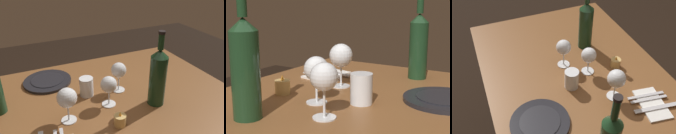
# 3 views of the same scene
# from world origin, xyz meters

# --- Properties ---
(wine_glass_left) EXTENTS (0.08, 0.08, 0.15)m
(wine_glass_left) POSITION_xyz_m (0.01, 0.07, 0.84)
(wine_glass_left) COLOR white
(wine_glass_left) RESTS_ON dining_table
(wine_glass_right) EXTENTS (0.08, 0.08, 0.16)m
(wine_glass_right) POSITION_xyz_m (0.21, 0.11, 0.85)
(wine_glass_right) COLOR white
(wine_glass_right) RESTS_ON dining_table
(wine_glass_centre) EXTENTS (0.08, 0.08, 0.16)m
(wine_glass_centre) POSITION_xyz_m (-0.09, -0.03, 0.85)
(wine_glass_centre) COLOR white
(wine_glass_centre) RESTS_ON dining_table
(wine_bottle) EXTENTS (0.08, 0.08, 0.36)m
(wine_bottle) POSITION_xyz_m (-0.20, 0.15, 0.88)
(wine_bottle) COLOR #19381E
(wine_bottle) RESTS_ON dining_table
(wine_bottle_second) EXTENTS (0.07, 0.07, 0.36)m
(wine_bottle_second) POSITION_xyz_m (0.48, -0.09, 0.88)
(wine_bottle_second) COLOR #19381E
(wine_bottle_second) RESTS_ON dining_table
(water_tumbler) EXTENTS (0.07, 0.07, 0.10)m
(water_tumbler) POSITION_xyz_m (0.08, -0.05, 0.78)
(water_tumbler) COLOR white
(water_tumbler) RESTS_ON dining_table
(votive_candle) EXTENTS (0.05, 0.05, 0.07)m
(votive_candle) POSITION_xyz_m (0.03, 0.22, 0.76)
(votive_candle) COLOR #DBB266
(votive_candle) RESTS_ON dining_table
(dinner_plate) EXTENTS (0.26, 0.26, 0.02)m
(dinner_plate) POSITION_xyz_m (0.23, -0.26, 0.75)
(dinner_plate) COLOR black
(dinner_plate) RESTS_ON dining_table
(folded_napkin) EXTENTS (0.20, 0.14, 0.01)m
(folded_napkin) POSITION_xyz_m (0.32, 0.24, 0.74)
(folded_napkin) COLOR white
(folded_napkin) RESTS_ON dining_table
(fork_inner) EXTENTS (0.04, 0.18, 0.00)m
(fork_inner) POSITION_xyz_m (0.30, 0.24, 0.75)
(fork_inner) COLOR silver
(fork_inner) RESTS_ON folded_napkin
(fork_outer) EXTENTS (0.04, 0.18, 0.00)m
(fork_outer) POSITION_xyz_m (0.27, 0.24, 0.75)
(fork_outer) COLOR silver
(fork_outer) RESTS_ON folded_napkin
(table_knife) EXTENTS (0.05, 0.21, 0.00)m
(table_knife) POSITION_xyz_m (0.35, 0.24, 0.75)
(table_knife) COLOR silver
(table_knife) RESTS_ON folded_napkin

